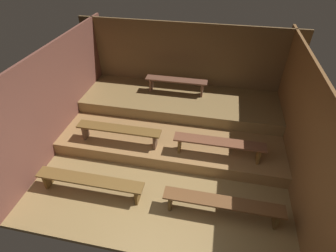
% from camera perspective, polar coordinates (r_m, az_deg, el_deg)
% --- Properties ---
extents(ground, '(5.86, 5.11, 0.08)m').
position_cam_1_polar(ground, '(6.20, 0.49, -5.08)').
color(ground, olive).
extents(wall_back, '(5.86, 0.06, 2.25)m').
position_cam_1_polar(wall_back, '(7.37, 3.93, 13.18)').
color(wall_back, brown).
rests_on(wall_back, ground).
extents(wall_left, '(0.06, 5.11, 2.25)m').
position_cam_1_polar(wall_left, '(6.40, -22.69, 6.17)').
color(wall_left, brown).
rests_on(wall_left, ground).
extents(wall_right, '(0.06, 5.11, 2.25)m').
position_cam_1_polar(wall_right, '(5.66, 26.85, 0.61)').
color(wall_right, brown).
rests_on(wall_right, ground).
extents(platform_lower, '(5.06, 2.87, 0.29)m').
position_cam_1_polar(platform_lower, '(6.62, 1.71, 0.24)').
color(platform_lower, olive).
rests_on(platform_lower, ground).
extents(platform_middle, '(5.06, 1.57, 0.29)m').
position_cam_1_polar(platform_middle, '(6.98, 2.70, 5.31)').
color(platform_middle, olive).
rests_on(platform_middle, platform_lower).
extents(bench_floor_left, '(2.08, 0.27, 0.39)m').
position_cam_1_polar(bench_floor_left, '(5.25, -16.65, -11.54)').
color(bench_floor_left, brown).
rests_on(bench_floor_left, ground).
extents(bench_floor_right, '(2.08, 0.27, 0.39)m').
position_cam_1_polar(bench_floor_right, '(4.83, 11.81, -16.28)').
color(bench_floor_right, brown).
rests_on(bench_floor_right, ground).
extents(bench_lower_left, '(1.86, 0.27, 0.39)m').
position_cam_1_polar(bench_lower_left, '(5.79, -10.67, -1.05)').
color(bench_lower_left, brown).
rests_on(bench_lower_left, platform_lower).
extents(bench_lower_right, '(1.86, 0.27, 0.39)m').
position_cam_1_polar(bench_lower_right, '(5.46, 11.02, -3.89)').
color(bench_lower_right, brown).
rests_on(bench_lower_right, platform_lower).
extents(bench_middle_center, '(1.61, 0.27, 0.39)m').
position_cam_1_polar(bench_middle_center, '(6.95, 1.81, 9.50)').
color(bench_middle_center, brown).
rests_on(bench_middle_center, platform_middle).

